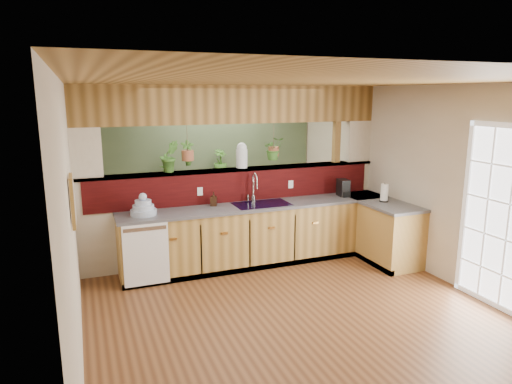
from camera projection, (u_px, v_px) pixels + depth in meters
name	position (u px, v px, depth m)	size (l,w,h in m)	color
ground	(272.00, 290.00, 5.87)	(4.60, 7.00, 0.01)	brown
ceiling	(274.00, 83.00, 5.33)	(4.60, 7.00, 0.01)	brown
wall_back	(201.00, 156.00, 8.79)	(4.60, 0.02, 2.60)	beige
wall_left	(72.00, 208.00, 4.78)	(0.02, 7.00, 2.60)	beige
wall_right	(422.00, 179.00, 6.42)	(0.02, 7.00, 2.60)	beige
pass_through_partition	(239.00, 181.00, 6.86)	(4.60, 0.21, 2.60)	beige
pass_through_ledge	(237.00, 169.00, 6.82)	(4.60, 0.21, 0.04)	brown
header_beam	(236.00, 105.00, 6.62)	(4.60, 0.15, 0.55)	brown
sage_backwall	(201.00, 157.00, 8.77)	(4.55, 0.02, 2.55)	#4E6344
countertop	(300.00, 231.00, 6.87)	(4.14, 1.52, 0.90)	olive
dishwasher	(146.00, 254.00, 5.85)	(0.58, 0.03, 0.82)	white
navy_sink	(262.00, 209.00, 6.68)	(0.82, 0.50, 0.18)	black
french_door	(497.00, 219.00, 5.28)	(0.06, 1.02, 2.16)	white
framed_print	(73.00, 201.00, 4.01)	(0.04, 0.35, 0.45)	olive
faucet	(254.00, 186.00, 6.74)	(0.19, 0.19, 0.44)	#B7B7B2
dish_stack	(143.00, 208.00, 6.04)	(0.34, 0.34, 0.30)	#A6B8D7
soap_dispenser	(214.00, 199.00, 6.54)	(0.09, 0.09, 0.20)	#341F13
coffee_maker	(343.00, 189.00, 7.16)	(0.14, 0.24, 0.27)	black
paper_towel	(384.00, 193.00, 6.79)	(0.13, 0.13, 0.28)	black
glass_jar	(242.00, 155.00, 6.80)	(0.17, 0.17, 0.38)	silver
ledge_plant_left	(170.00, 156.00, 6.41)	(0.25, 0.20, 0.45)	#376924
hanging_plant_a	(187.00, 145.00, 6.47)	(0.21, 0.17, 0.51)	brown
hanging_plant_b	(274.00, 139.00, 6.94)	(0.36, 0.32, 0.50)	brown
shelving_console	(194.00, 200.00, 8.65)	(1.48, 0.40, 0.99)	black
shelf_plant_a	(166.00, 165.00, 8.32)	(0.22, 0.15, 0.42)	#376924
shelf_plant_b	(220.00, 161.00, 8.69)	(0.25, 0.25, 0.45)	#376924
floor_plant	(241.00, 209.00, 8.40)	(0.72, 0.62, 0.80)	#376924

